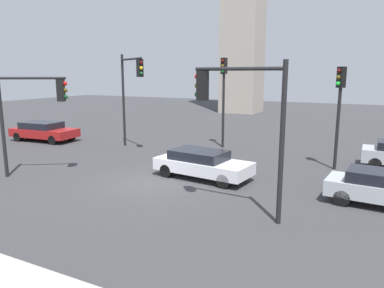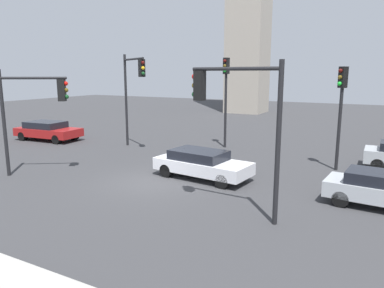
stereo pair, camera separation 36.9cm
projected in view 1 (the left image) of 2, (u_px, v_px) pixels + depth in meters
ground_plane at (153, 183)px, 15.98m from camera, size 98.43×98.43×0.00m
traffic_light_0 at (131, 83)px, 22.25m from camera, size 2.85×1.92×5.93m
traffic_light_1 at (240, 108)px, 11.68m from camera, size 3.18×0.42×5.15m
traffic_light_2 at (339, 99)px, 17.57m from camera, size 0.45×0.49×5.06m
traffic_light_3 at (32, 103)px, 16.42m from camera, size 2.60×1.76×4.92m
traffic_light_4 at (224, 86)px, 22.92m from camera, size 0.35×0.47×5.70m
car_2 at (44, 131)px, 25.81m from camera, size 4.83×2.40×1.35m
car_3 at (202, 163)px, 16.58m from camera, size 4.60×2.32×1.29m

